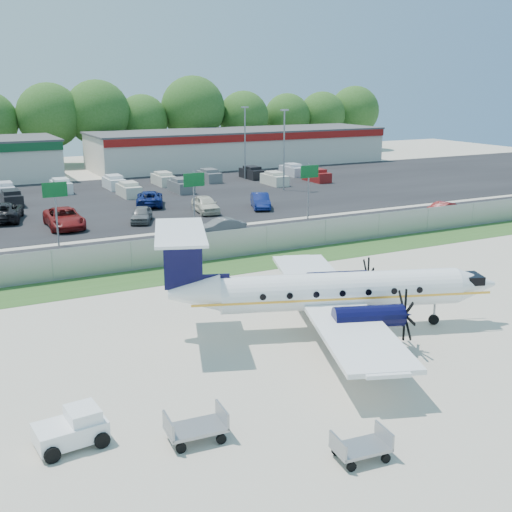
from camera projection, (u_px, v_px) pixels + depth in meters
name	position (u px, v px, depth m)	size (l,w,h in m)	color
ground	(311.00, 328.00, 32.11)	(170.00, 170.00, 0.00)	beige
grass_verge	(215.00, 268.00, 42.42)	(170.00, 4.00, 0.02)	#2D561E
access_road	(178.00, 245.00, 48.43)	(170.00, 8.00, 0.02)	black
parking_lot	(106.00, 202.00, 66.47)	(170.00, 32.00, 0.02)	black
perimeter_fence	(203.00, 247.00, 43.88)	(120.00, 0.06, 1.99)	gray
building_east	(240.00, 147.00, 96.13)	(44.40, 12.40, 5.24)	silver
sign_left	(55.00, 199.00, 47.32)	(1.80, 0.26, 5.00)	gray
sign_mid	(194.00, 188.00, 52.17)	(1.80, 0.26, 5.00)	gray
sign_right	(309.00, 179.00, 57.02)	(1.80, 0.26, 5.00)	gray
light_pole_ne	(284.00, 144.00, 72.21)	(0.90, 0.35, 9.09)	gray
light_pole_se	(245.00, 138.00, 80.80)	(0.90, 0.35, 9.09)	gray
tree_line	(48.00, 166.00, 95.67)	(112.00, 6.00, 14.00)	#285519
aircraft	(333.00, 291.00, 31.34)	(17.20, 16.75, 5.28)	white
pushback_tug	(73.00, 428.00, 21.62)	(2.42, 1.84, 1.25)	white
baggage_cart_near	(196.00, 427.00, 21.88)	(2.10, 1.35, 1.06)	gray
baggage_cart_far	(361.00, 447.00, 20.79)	(1.91, 1.25, 0.95)	gray
cone_nose	(388.00, 317.00, 32.80)	(0.43, 0.43, 0.61)	#F84A07
cone_starboard_wing	(326.00, 285.00, 38.32)	(0.33, 0.33, 0.47)	#F84A07
road_car_west	(13.00, 274.00, 41.11)	(1.83, 4.50, 1.30)	beige
road_car_mid	(220.00, 236.00, 51.61)	(1.45, 4.16, 1.37)	#595B5E
road_car_east	(446.00, 216.00, 59.32)	(1.42, 4.07, 1.34)	maroon
parked_car_b	(65.00, 228.00, 54.44)	(2.79, 6.05, 1.68)	maroon
parked_car_c	(142.00, 222.00, 56.61)	(1.66, 4.13, 1.41)	#595B5E
parked_car_d	(206.00, 213.00, 60.79)	(1.89, 4.70, 1.60)	beige
parked_car_e	(260.00, 208.00, 62.88)	(1.58, 4.52, 1.49)	navy
parked_car_f	(6.00, 221.00, 57.23)	(2.75, 5.97, 1.66)	black
parked_car_g	(150.00, 206.00, 64.19)	(2.54, 5.50, 1.53)	navy
far_parking_rows	(95.00, 195.00, 70.76)	(56.00, 10.00, 1.60)	gray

